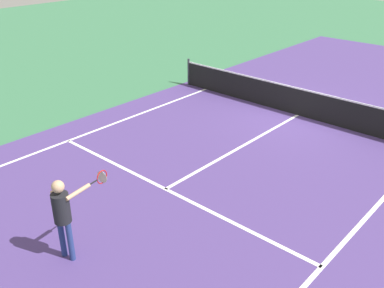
{
  "coord_description": "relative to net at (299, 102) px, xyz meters",
  "views": [
    {
      "loc": [
        6.49,
        -12.7,
        5.61
      ],
      "look_at": [
        0.18,
        -5.63,
        1.0
      ],
      "focal_mm": 40.72,
      "sensor_mm": 36.0,
      "label": 1
    }
  ],
  "objects": [
    {
      "name": "court_surface_inbounds",
      "position": [
        0.0,
        0.0,
        -0.49
      ],
      "size": [
        10.62,
        24.4,
        0.0
      ],
      "primitive_type": "cube",
      "color": "#4C387A",
      "rests_on": "ground_plane"
    },
    {
      "name": "net",
      "position": [
        0.0,
        0.0,
        0.0
      ],
      "size": [
        10.16,
        0.09,
        1.07
      ],
      "color": "#33383D",
      "rests_on": "ground_plane"
    },
    {
      "name": "line_service_near",
      "position": [
        0.0,
        -6.4,
        -0.49
      ],
      "size": [
        8.22,
        0.1,
        0.01
      ],
      "primitive_type": "cube",
      "color": "white",
      "rests_on": "ground_plane"
    },
    {
      "name": "line_sideline_right",
      "position": [
        4.11,
        -5.95,
        -0.49
      ],
      "size": [
        0.1,
        11.89,
        0.01
      ],
      "primitive_type": "cube",
      "color": "white",
      "rests_on": "ground_plane"
    },
    {
      "name": "line_center_service",
      "position": [
        0.0,
        -3.2,
        -0.49
      ],
      "size": [
        0.1,
        6.4,
        0.01
      ],
      "primitive_type": "cube",
      "color": "white",
      "rests_on": "ground_plane"
    },
    {
      "name": "ground_plane",
      "position": [
        0.0,
        0.0,
        -0.49
      ],
      "size": [
        60.0,
        60.0,
        0.0
      ],
      "primitive_type": "plane",
      "color": "#38724C"
    },
    {
      "name": "player_near",
      "position": [
        0.35,
        -9.35,
        0.57
      ],
      "size": [
        0.41,
        1.24,
        1.7
      ],
      "color": "navy",
      "rests_on": "ground_plane"
    },
    {
      "name": "line_sideline_left",
      "position": [
        -4.11,
        -5.95,
        -0.49
      ],
      "size": [
        0.1,
        11.89,
        0.01
      ],
      "primitive_type": "cube",
      "color": "white",
      "rests_on": "ground_plane"
    }
  ]
}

